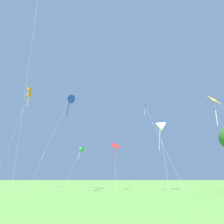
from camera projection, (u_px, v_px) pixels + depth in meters
name	position (u px, v px, depth m)	size (l,w,h in m)	color
kite_blue_delta	(69.00, 99.00, 28.98)	(3.71, 6.12, 12.40)	blue
kite_red_high	(115.00, 149.00, 33.93)	(1.28, 9.78, 7.03)	red
kite_white_distant	(159.00, 125.00, 33.95)	(2.68, 8.79, 10.61)	white
kite_green_small	(81.00, 149.00, 41.09)	(2.75, 7.64, 7.57)	green
kite_yellow_diamond	(216.00, 106.00, 25.48)	(2.80, 10.37, 11.09)	yellow
kite_purple_streamer	(146.00, 110.00, 31.69)	(3.41, 5.90, 12.38)	purple
kite_orange_box	(29.00, 93.00, 40.95)	(2.24, 6.00, 17.91)	orange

